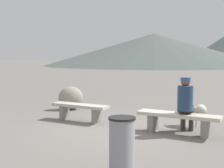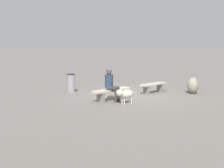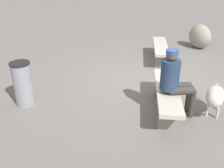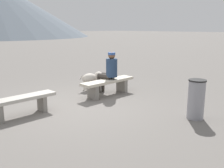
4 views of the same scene
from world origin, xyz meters
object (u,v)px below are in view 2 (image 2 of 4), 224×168
bench_right (112,92)px  seated_person (111,83)px  trash_bin (71,83)px  dog (125,94)px  boulder (193,85)px  bench_left (153,86)px

bench_right → seated_person: (0.13, 0.09, 0.41)m
bench_right → trash_bin: size_ratio=2.08×
seated_person → dog: 0.85m
bench_right → dog: bearing=84.0°
seated_person → trash_bin: size_ratio=1.45×
dog → boulder: (-4.09, 0.45, -0.02)m
seated_person → trash_bin: 2.92m
bench_left → boulder: (-1.31, 1.31, 0.03)m
seated_person → dog: bearing=85.5°
trash_bin → boulder: 5.81m
dog → boulder: bearing=-169.3°
dog → trash_bin: (0.00, -3.68, 0.05)m
dog → boulder: boulder is taller
dog → trash_bin: 3.68m
bench_left → bench_right: size_ratio=0.88×
trash_bin → bench_left: bearing=134.6°
bench_left → bench_right: 2.70m
dog → seated_person: bearing=-68.8°
bench_left → dog: 2.91m
bench_left → seated_person: 2.86m
boulder → dog: bearing=-6.3°
bench_left → bench_right: bearing=-1.2°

